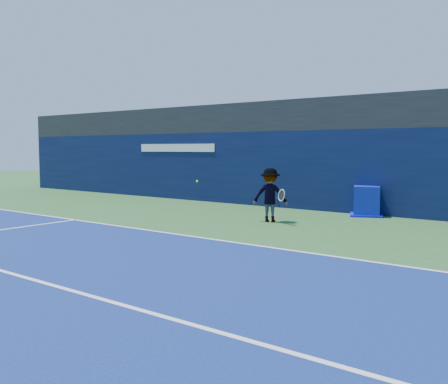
# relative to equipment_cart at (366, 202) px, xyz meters

# --- Properties ---
(ground) EXTENTS (80.00, 80.00, 0.00)m
(ground) POSITION_rel_equipment_cart_xyz_m (-2.12, -9.78, -0.47)
(ground) COLOR #2D5F2A
(ground) RESTS_ON ground
(baseline) EXTENTS (24.00, 0.10, 0.01)m
(baseline) POSITION_rel_equipment_cart_xyz_m (-2.12, -6.78, -0.46)
(baseline) COLOR white
(baseline) RESTS_ON ground
(service_line) EXTENTS (24.00, 0.10, 0.01)m
(service_line) POSITION_rel_equipment_cart_xyz_m (-2.12, -11.78, -0.46)
(service_line) COLOR white
(service_line) RESTS_ON ground
(stadium_band) EXTENTS (36.00, 3.00, 1.20)m
(stadium_band) POSITION_rel_equipment_cart_xyz_m (-2.12, 1.72, 3.13)
(stadium_band) COLOR black
(stadium_band) RESTS_ON back_wall_assembly
(back_wall_assembly) EXTENTS (36.00, 1.03, 3.00)m
(back_wall_assembly) POSITION_rel_equipment_cart_xyz_m (-2.13, 0.72, 1.03)
(back_wall_assembly) COLOR #091336
(back_wall_assembly) RESTS_ON ground
(equipment_cart) EXTENTS (1.40, 1.40, 1.03)m
(equipment_cart) POSITION_rel_equipment_cart_xyz_m (0.00, 0.00, 0.00)
(equipment_cart) COLOR #0B199E
(equipment_cart) RESTS_ON ground
(tennis_player) EXTENTS (1.37, 1.02, 1.70)m
(tennis_player) POSITION_rel_equipment_cart_xyz_m (-1.91, -3.19, 0.38)
(tennis_player) COLOR white
(tennis_player) RESTS_ON ground
(tennis_ball) EXTENTS (0.07, 0.07, 0.07)m
(tennis_ball) POSITION_rel_equipment_cart_xyz_m (-3.91, -4.42, 0.81)
(tennis_ball) COLOR #C6ED1A
(tennis_ball) RESTS_ON ground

